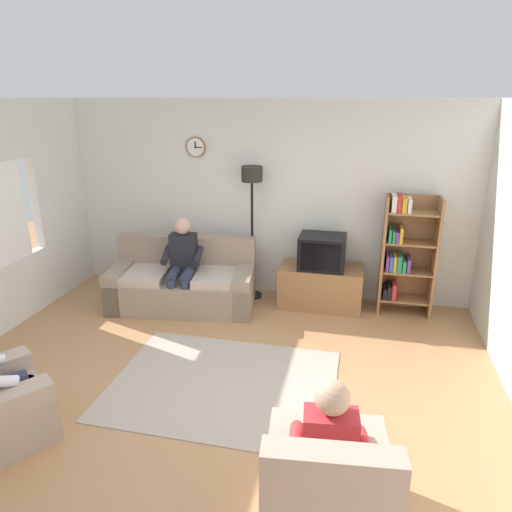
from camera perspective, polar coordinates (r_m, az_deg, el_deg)
The scene contains 11 objects.
ground_plane at distance 4.74m, azimuth -5.59°, elevation -16.35°, with size 12.00×12.00×0.00m, color #B27F51.
back_wall_assembly at distance 6.58m, azimuth 1.31°, elevation 6.91°, with size 6.20×0.17×2.70m.
couch at distance 6.41m, azimuth -8.87°, elevation -3.38°, with size 2.00×1.13×0.90m.
tv_stand at distance 6.40m, azimuth 7.87°, elevation -3.67°, with size 1.10×0.56×0.56m.
tv at distance 6.20m, azimuth 8.05°, elevation 0.52°, with size 0.60×0.49×0.44m.
bookshelf at distance 6.29m, azimuth 17.59°, elevation 0.38°, with size 0.68×0.36×1.58m.
floor_lamp at distance 6.29m, azimuth -0.49°, elevation 7.28°, with size 0.28×0.28×1.85m.
armchair_near_bookshelf at distance 3.45m, azimuth 8.59°, elevation -26.45°, with size 0.89×0.96×0.90m.
area_rug at distance 4.85m, azimuth -4.02°, elevation -15.26°, with size 2.20×1.70×0.01m, color #AD9E8E.
person_on_couch at distance 6.16m, azimuth -8.97°, elevation -0.48°, with size 0.55×0.57×1.24m.
person_in_right_armchair at distance 3.30m, azimuth 8.84°, elevation -21.50°, with size 0.54×0.57×1.12m.
Camera 1 is at (1.29, -3.64, 2.74)m, focal length 32.86 mm.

